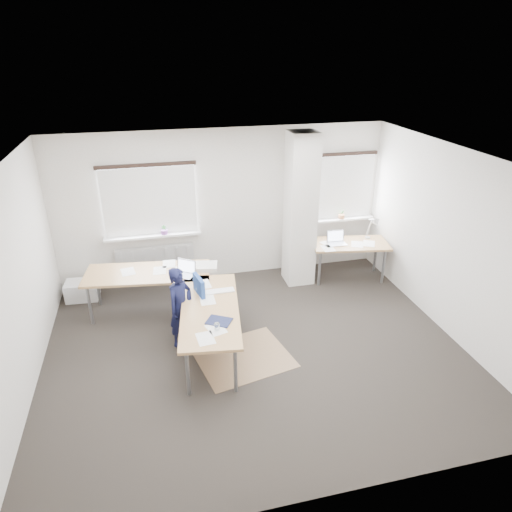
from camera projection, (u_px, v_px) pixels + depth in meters
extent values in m
plane|color=black|center=(255.00, 350.00, 6.72)|extent=(6.00, 6.00, 0.00)
cube|color=beige|center=(223.00, 206.00, 8.33)|extent=(6.00, 0.04, 2.80)
cube|color=beige|center=(323.00, 389.00, 3.93)|extent=(6.00, 0.04, 2.80)
cube|color=beige|center=(13.00, 291.00, 5.49)|extent=(0.04, 5.00, 2.80)
cube|color=beige|center=(451.00, 244.00, 6.77)|extent=(0.04, 5.00, 2.80)
cube|color=white|center=(255.00, 161.00, 5.53)|extent=(6.00, 5.00, 0.04)
cube|color=beige|center=(300.00, 211.00, 8.12)|extent=(0.50, 0.50, 2.78)
cube|color=white|center=(150.00, 201.00, 7.94)|extent=(1.60, 0.04, 1.20)
cube|color=white|center=(150.00, 202.00, 7.90)|extent=(1.60, 0.02, 1.20)
cube|color=white|center=(153.00, 236.00, 8.14)|extent=(1.70, 0.20, 0.04)
cube|color=white|center=(342.00, 187.00, 8.71)|extent=(1.20, 0.04, 1.20)
cube|color=white|center=(343.00, 188.00, 8.67)|extent=(1.20, 0.02, 1.20)
cube|color=white|center=(341.00, 219.00, 8.91)|extent=(1.30, 0.20, 0.04)
cube|color=silver|center=(156.00, 262.00, 8.38)|extent=(1.40, 0.10, 0.60)
cylinder|color=#7D4190|center=(164.00, 232.00, 8.14)|extent=(0.12, 0.12, 0.08)
imported|color=#2A6A2E|center=(164.00, 230.00, 8.12)|extent=(0.09, 0.06, 0.17)
cylinder|color=#B77346|center=(341.00, 216.00, 8.86)|extent=(0.12, 0.12, 0.08)
imported|color=#2A6A2E|center=(342.00, 214.00, 8.85)|extent=(0.09, 0.07, 0.17)
cube|color=#816346|center=(243.00, 357.00, 6.56)|extent=(1.47, 1.32, 0.01)
cube|color=white|center=(82.00, 290.00, 8.01)|extent=(0.57, 0.42, 0.33)
cube|color=#9E7144|center=(147.00, 273.00, 7.40)|extent=(2.09, 1.07, 0.04)
cube|color=#9E7144|center=(210.00, 309.00, 6.41)|extent=(1.07, 2.09, 0.04)
cylinder|color=gray|center=(90.00, 305.00, 7.20)|extent=(0.05, 0.05, 0.69)
cylinder|color=gray|center=(98.00, 287.00, 7.74)|extent=(0.05, 0.05, 0.69)
cylinder|color=gray|center=(204.00, 282.00, 7.90)|extent=(0.05, 0.05, 0.69)
cylinder|color=gray|center=(188.00, 373.00, 5.72)|extent=(0.05, 0.05, 0.69)
cylinder|color=gray|center=(235.00, 370.00, 5.78)|extent=(0.05, 0.05, 0.69)
cylinder|color=gray|center=(229.00, 298.00, 7.40)|extent=(0.05, 0.05, 0.69)
cube|color=#B7B7BC|center=(184.00, 275.00, 7.28)|extent=(0.40, 0.38, 0.01)
cube|color=#B7B7BC|center=(187.00, 266.00, 7.33)|extent=(0.30, 0.22, 0.22)
cube|color=silver|center=(187.00, 266.00, 7.33)|extent=(0.26, 0.19, 0.19)
cube|color=white|center=(220.00, 291.00, 6.81)|extent=(0.44, 0.15, 0.02)
cube|color=#141A39|center=(219.00, 321.00, 6.08)|extent=(0.40, 0.37, 0.01)
cube|color=beige|center=(203.00, 267.00, 7.50)|extent=(0.50, 0.40, 0.07)
imported|color=white|center=(198.00, 290.00, 6.79)|extent=(0.08, 0.08, 0.07)
cylinder|color=silver|center=(217.00, 327.00, 5.89)|extent=(0.07, 0.07, 0.10)
cube|color=#9E7144|center=(350.00, 244.00, 8.48)|extent=(1.50, 0.93, 0.04)
cylinder|color=gray|center=(320.00, 268.00, 8.38)|extent=(0.05, 0.05, 0.69)
cylinder|color=gray|center=(384.00, 266.00, 8.45)|extent=(0.05, 0.05, 0.69)
cylinder|color=gray|center=(315.00, 257.00, 8.83)|extent=(0.05, 0.05, 0.69)
cylinder|color=gray|center=(375.00, 255.00, 8.90)|extent=(0.05, 0.05, 0.69)
cube|color=#B7B7BC|center=(337.00, 244.00, 8.41)|extent=(0.34, 0.24, 0.01)
cube|color=#B7B7BC|center=(335.00, 236.00, 8.47)|extent=(0.33, 0.06, 0.22)
cube|color=silver|center=(335.00, 236.00, 8.47)|extent=(0.29, 0.04, 0.19)
cylinder|color=silver|center=(368.00, 238.00, 8.68)|extent=(0.10, 0.10, 0.02)
cylinder|color=silver|center=(369.00, 228.00, 8.60)|extent=(0.02, 0.16, 0.38)
cylinder|color=silver|center=(373.00, 219.00, 8.40)|extent=(0.02, 0.29, 0.13)
cone|color=silver|center=(376.00, 223.00, 8.28)|extent=(0.14, 0.16, 0.17)
cube|color=navy|center=(214.00, 307.00, 6.97)|extent=(0.52, 0.52, 0.08)
cube|color=navy|center=(199.00, 292.00, 6.74)|extent=(0.14, 0.39, 0.48)
cylinder|color=silver|center=(215.00, 317.00, 7.05)|extent=(0.06, 0.06, 0.33)
cylinder|color=black|center=(230.00, 325.00, 7.24)|extent=(0.06, 0.04, 0.06)
cylinder|color=black|center=(214.00, 321.00, 7.37)|extent=(0.03, 0.06, 0.06)
cylinder|color=black|center=(200.00, 328.00, 7.18)|extent=(0.06, 0.05, 0.06)
cylinder|color=black|center=(206.00, 337.00, 6.94)|extent=(0.06, 0.06, 0.06)
cylinder|color=black|center=(225.00, 336.00, 6.98)|extent=(0.05, 0.06, 0.06)
imported|color=black|center=(181.00, 307.00, 6.62)|extent=(0.53, 0.53, 1.24)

